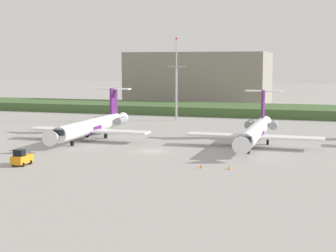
{
  "coord_description": "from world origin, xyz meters",
  "views": [
    {
      "loc": [
        26.35,
        -78.09,
        14.25
      ],
      "look_at": [
        0.0,
        9.13,
        3.0
      ],
      "focal_mm": 55.72,
      "sensor_mm": 36.0,
      "label": 1
    }
  ],
  "objects_px": {
    "regional_jet_second": "(92,126)",
    "baggage_tug": "(21,158)",
    "safety_cone_front_marker": "(201,166)",
    "antenna_mast": "(176,86)",
    "regional_jet_third": "(256,131)",
    "safety_cone_mid_marker": "(229,167)"
  },
  "relations": [
    {
      "from": "baggage_tug",
      "to": "safety_cone_front_marker",
      "type": "height_order",
      "value": "baggage_tug"
    },
    {
      "from": "regional_jet_second",
      "to": "baggage_tug",
      "type": "xyz_separation_m",
      "value": [
        1.04,
        -25.19,
        -1.53
      ]
    },
    {
      "from": "baggage_tug",
      "to": "safety_cone_mid_marker",
      "type": "distance_m",
      "value": 28.61
    },
    {
      "from": "regional_jet_second",
      "to": "baggage_tug",
      "type": "height_order",
      "value": "regional_jet_second"
    },
    {
      "from": "antenna_mast",
      "to": "safety_cone_mid_marker",
      "type": "relative_size",
      "value": 36.49
    },
    {
      "from": "regional_jet_second",
      "to": "regional_jet_third",
      "type": "bearing_deg",
      "value": 2.23
    },
    {
      "from": "regional_jet_third",
      "to": "safety_cone_front_marker",
      "type": "distance_m",
      "value": 21.6
    },
    {
      "from": "regional_jet_second",
      "to": "regional_jet_third",
      "type": "height_order",
      "value": "same"
    },
    {
      "from": "antenna_mast",
      "to": "safety_cone_front_marker",
      "type": "height_order",
      "value": "antenna_mast"
    },
    {
      "from": "regional_jet_second",
      "to": "safety_cone_mid_marker",
      "type": "relative_size",
      "value": 56.36
    },
    {
      "from": "regional_jet_third",
      "to": "baggage_tug",
      "type": "xyz_separation_m",
      "value": [
        -28.84,
        -26.35,
        -1.53
      ]
    },
    {
      "from": "antenna_mast",
      "to": "regional_jet_third",
      "type": "bearing_deg",
      "value": -54.93
    },
    {
      "from": "regional_jet_second",
      "to": "safety_cone_mid_marker",
      "type": "height_order",
      "value": "regional_jet_second"
    },
    {
      "from": "regional_jet_third",
      "to": "safety_cone_mid_marker",
      "type": "bearing_deg",
      "value": -92.19
    },
    {
      "from": "safety_cone_front_marker",
      "to": "safety_cone_mid_marker",
      "type": "bearing_deg",
      "value": 4.16
    },
    {
      "from": "regional_jet_third",
      "to": "antenna_mast",
      "type": "distance_m",
      "value": 41.54
    },
    {
      "from": "regional_jet_third",
      "to": "antenna_mast",
      "type": "xyz_separation_m",
      "value": [
        -23.63,
        33.66,
        5.85
      ]
    },
    {
      "from": "regional_jet_third",
      "to": "antenna_mast",
      "type": "height_order",
      "value": "antenna_mast"
    },
    {
      "from": "regional_jet_third",
      "to": "safety_cone_front_marker",
      "type": "bearing_deg",
      "value": -102.18
    },
    {
      "from": "baggage_tug",
      "to": "safety_cone_front_marker",
      "type": "distance_m",
      "value": 24.9
    },
    {
      "from": "regional_jet_second",
      "to": "baggage_tug",
      "type": "distance_m",
      "value": 25.26
    },
    {
      "from": "safety_cone_front_marker",
      "to": "regional_jet_second",
      "type": "bearing_deg",
      "value": 141.96
    }
  ]
}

